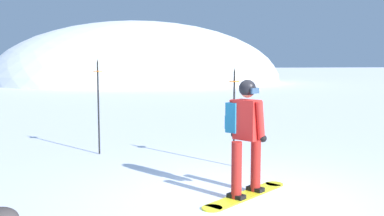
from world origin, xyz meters
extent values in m
plane|color=white|center=(0.00, 0.00, 0.00)|extent=(300.00, 300.00, 0.00)
ellipsoid|color=white|center=(2.95, 37.68, 0.00)|extent=(28.17, 25.35, 11.96)
cube|color=yellow|center=(0.15, 0.14, 0.01)|extent=(1.45, 1.10, 0.02)
cylinder|color=yellow|center=(0.80, 0.58, 0.01)|extent=(0.28, 0.28, 0.02)
cylinder|color=yellow|center=(-0.50, -0.29, 0.01)|extent=(0.28, 0.28, 0.02)
cube|color=black|center=(0.35, 0.28, 0.05)|extent=(0.26, 0.29, 0.06)
cube|color=black|center=(-0.05, 0.01, 0.05)|extent=(0.26, 0.29, 0.06)
cylinder|color=maroon|center=(0.35, 0.28, 0.43)|extent=(0.15, 0.15, 0.82)
cylinder|color=maroon|center=(-0.05, 0.01, 0.43)|extent=(0.15, 0.15, 0.82)
cube|color=red|center=(0.15, 0.14, 1.13)|extent=(0.38, 0.42, 0.58)
cylinder|color=red|center=(0.02, 0.33, 1.13)|extent=(0.20, 0.18, 0.57)
cylinder|color=red|center=(0.28, -0.05, 1.13)|extent=(0.20, 0.18, 0.57)
sphere|color=black|center=(0.05, 0.37, 0.88)|extent=(0.11, 0.11, 0.11)
sphere|color=black|center=(0.32, -0.04, 0.88)|extent=(0.11, 0.11, 0.11)
cube|color=teal|center=(0.04, 0.31, 1.15)|extent=(0.33, 0.31, 0.44)
cube|color=teal|center=(-0.02, 0.39, 1.07)|extent=(0.20, 0.16, 0.20)
sphere|color=tan|center=(0.15, 0.14, 1.56)|extent=(0.21, 0.21, 0.21)
sphere|color=black|center=(0.15, 0.14, 1.59)|extent=(0.25, 0.25, 0.25)
cube|color=navy|center=(0.22, 0.04, 1.56)|extent=(0.16, 0.12, 0.08)
cylinder|color=black|center=(0.58, 1.95, 0.89)|extent=(0.04, 0.04, 1.79)
cylinder|color=orange|center=(0.58, 1.95, 1.61)|extent=(0.20, 0.20, 0.02)
cone|color=black|center=(0.58, 1.95, 1.83)|extent=(0.04, 0.04, 0.08)
cylinder|color=black|center=(-1.86, 3.66, 0.98)|extent=(0.04, 0.04, 1.95)
cylinder|color=orange|center=(-1.86, 3.66, 1.77)|extent=(0.20, 0.20, 0.02)
cone|color=black|center=(-1.86, 3.66, 1.99)|extent=(0.04, 0.04, 0.08)
camera|label=1|loc=(-2.08, -5.69, 1.96)|focal=40.49mm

